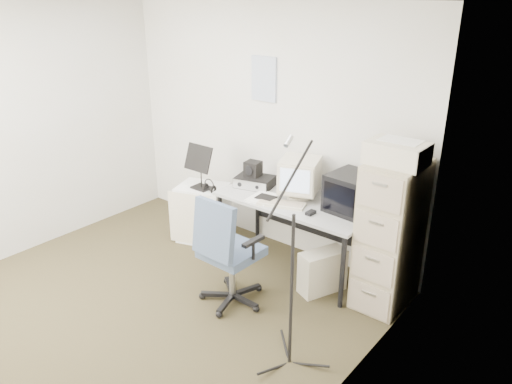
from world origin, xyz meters
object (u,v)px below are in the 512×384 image
Objects in this scene: desk at (294,234)px; office_chair at (232,250)px; side_cart at (203,213)px; filing_cabinet at (390,235)px.

office_chair reaches higher than desk.
side_cart is (-1.03, 0.70, -0.20)m from office_chair.
office_chair is 1.63× the size of side_cart.
side_cart is (-2.08, -0.14, -0.34)m from filing_cabinet.
filing_cabinet reaches higher than desk.
desk reaches higher than side_cart.
desk is 0.83m from office_chair.
desk is 1.47× the size of office_chair.
desk is 2.39× the size of side_cart.
desk is at bearing 84.67° from office_chair.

